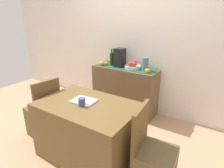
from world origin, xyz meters
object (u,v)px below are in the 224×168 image
(sideboard_console, at_px, (125,90))
(coffee_cup, at_px, (82,102))
(wine_bottle, at_px, (112,59))
(ceramic_vase, at_px, (145,64))
(chair_near_window, at_px, (44,119))
(fruit_bowl, at_px, (133,67))
(chair_by_corner, at_px, (153,165))
(coffee_maker, at_px, (120,58))
(dining_table, at_px, (89,131))
(open_book, at_px, (84,101))

(sideboard_console, xyz_separation_m, coffee_cup, (0.20, -1.38, 0.37))
(wine_bottle, xyz_separation_m, ceramic_vase, (0.65, 0.00, -0.01))
(chair_near_window, bearing_deg, fruit_bowl, 59.39)
(wine_bottle, distance_m, chair_by_corner, 2.01)
(coffee_maker, bearing_deg, ceramic_vase, 0.00)
(dining_table, bearing_deg, wine_bottle, 110.99)
(ceramic_vase, relative_size, dining_table, 0.19)
(coffee_maker, bearing_deg, fruit_bowl, 0.00)
(ceramic_vase, bearing_deg, coffee_cup, -97.11)
(coffee_maker, relative_size, coffee_cup, 3.49)
(sideboard_console, height_order, chair_near_window, chair_near_window)
(open_book, relative_size, chair_near_window, 0.31)
(fruit_bowl, bearing_deg, dining_table, -86.58)
(coffee_maker, relative_size, dining_table, 0.28)
(sideboard_console, distance_m, fruit_bowl, 0.48)
(open_book, bearing_deg, wine_bottle, 103.85)
(sideboard_console, height_order, wine_bottle, wine_bottle)
(dining_table, distance_m, chair_near_window, 0.86)
(coffee_maker, relative_size, ceramic_vase, 1.45)
(chair_near_window, bearing_deg, open_book, 1.84)
(coffee_maker, relative_size, chair_near_window, 0.37)
(sideboard_console, distance_m, chair_near_window, 1.47)
(wine_bottle, bearing_deg, ceramic_vase, 0.00)
(coffee_cup, bearing_deg, ceramic_vase, 82.89)
(fruit_bowl, bearing_deg, chair_near_window, -120.61)
(sideboard_console, xyz_separation_m, wine_bottle, (-0.28, 0.00, 0.54))
(wine_bottle, relative_size, dining_table, 0.26)
(fruit_bowl, bearing_deg, wine_bottle, 180.00)
(fruit_bowl, height_order, dining_table, fruit_bowl)
(sideboard_console, height_order, dining_table, sideboard_console)
(sideboard_console, bearing_deg, chair_by_corner, -50.58)
(ceramic_vase, distance_m, dining_table, 1.44)
(dining_table, distance_m, chair_by_corner, 0.86)
(wine_bottle, xyz_separation_m, coffee_maker, (0.17, 0.00, 0.04))
(dining_table, bearing_deg, coffee_maker, 104.40)
(open_book, bearing_deg, chair_near_window, 177.23)
(ceramic_vase, bearing_deg, fruit_bowl, 180.00)
(wine_bottle, bearing_deg, coffee_maker, 0.00)
(coffee_maker, height_order, chair_near_window, coffee_maker)
(sideboard_console, xyz_separation_m, open_book, (0.15, -1.29, 0.33))
(fruit_bowl, height_order, ceramic_vase, ceramic_vase)
(wine_bottle, distance_m, open_book, 1.38)
(wine_bottle, relative_size, open_book, 1.09)
(ceramic_vase, height_order, open_book, ceramic_vase)
(dining_table, xyz_separation_m, chair_by_corner, (0.86, -0.00, -0.10))
(wine_bottle, xyz_separation_m, dining_table, (0.50, -1.31, -0.59))
(wine_bottle, xyz_separation_m, open_book, (0.43, -1.29, -0.21))
(chair_by_corner, bearing_deg, chair_near_window, -179.98)
(chair_by_corner, bearing_deg, dining_table, 179.90)
(sideboard_console, xyz_separation_m, ceramic_vase, (0.37, 0.00, 0.53))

